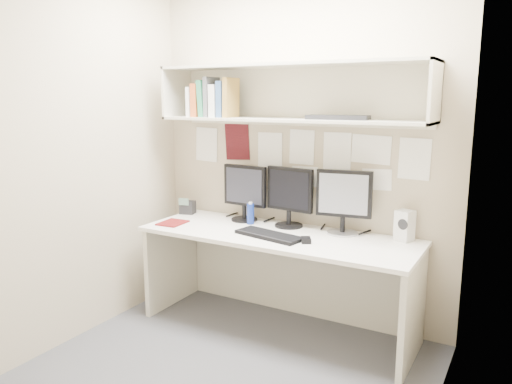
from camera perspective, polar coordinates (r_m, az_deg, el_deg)
The scene contains 19 objects.
floor at distance 3.35m, azimuth -2.91°, elevation -19.53°, with size 2.40×2.00×0.01m, color #454449.
wall_back at distance 3.79m, azimuth 5.01°, elevation 4.85°, with size 2.40×0.02×2.60m, color tan.
wall_front at distance 2.15m, azimuth -17.60°, elevation -0.15°, with size 2.40×0.02×2.60m, color tan.
wall_left at distance 3.70m, azimuth -19.08°, elevation 4.15°, with size 0.02×2.00×2.60m, color tan.
wall_right at distance 2.49m, azimuth 20.80°, elevation 1.09°, with size 0.02×2.00×2.60m, color tan.
desk at distance 3.70m, azimuth 2.49°, elevation -10.17°, with size 2.00×0.70×0.73m.
overhead_hutch at distance 3.65m, azimuth 4.19°, elevation 11.24°, with size 2.00×0.38×0.40m.
pinned_papers at distance 3.79m, azimuth 4.96°, elevation 4.10°, with size 1.92×0.01×0.48m, color white, non-canonical shape.
monitor_left at distance 3.91m, azimuth -1.29°, elevation 0.19°, with size 0.38×0.21×0.44m.
monitor_center at distance 3.73m, azimuth 3.86°, elevation -0.28°, with size 0.39×0.21×0.45m.
monitor_right at distance 3.57m, azimuth 10.00°, elevation -0.84°, with size 0.39×0.22×0.46m.
keyboard at distance 3.49m, azimuth 1.50°, elevation -4.96°, with size 0.50×0.18×0.02m, color black.
mouse at distance 3.38m, azimuth 5.72°, elevation -5.48°, with size 0.06×0.10×0.03m, color black.
speaker at distance 3.52m, azimuth 16.62°, elevation -3.70°, with size 0.13×0.14×0.21m.
blue_bottle at distance 3.82m, azimuth -0.63°, elevation -2.48°, with size 0.06×0.06×0.17m.
maroon_notebook at distance 3.90m, azimuth -9.51°, elevation -3.50°, with size 0.18×0.22×0.01m, color #611011.
desk_phone at distance 4.21m, azimuth -7.83°, elevation -1.73°, with size 0.13×0.13×0.14m.
book_stack at distance 3.87m, azimuth -4.94°, elevation 10.50°, with size 0.37×0.18×0.30m.
hutch_tray at distance 3.46m, azimuth 9.35°, elevation 8.42°, with size 0.42×0.16×0.03m, color black.
Camera 1 is at (1.56, -2.44, 1.69)m, focal length 35.00 mm.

